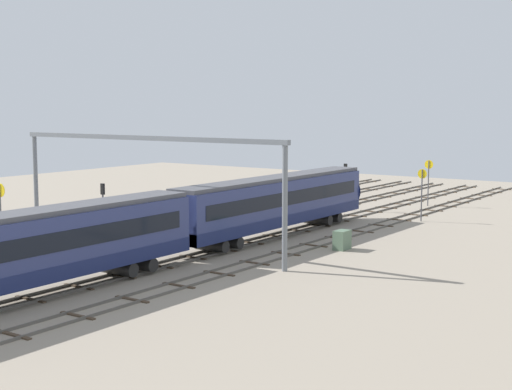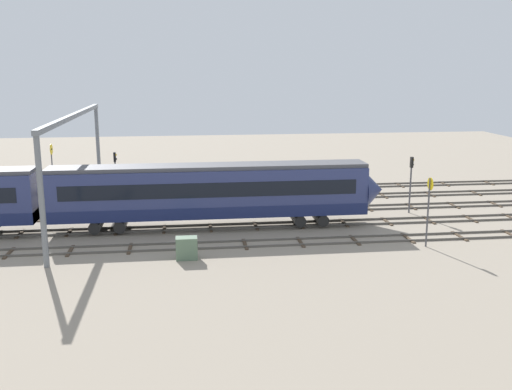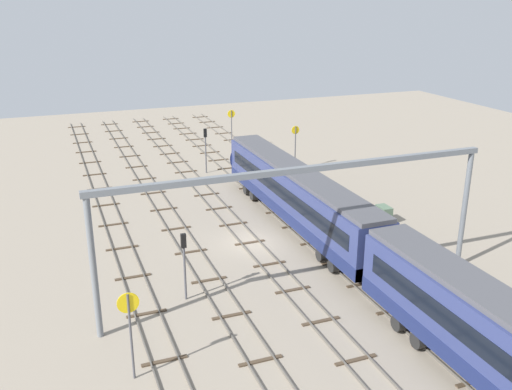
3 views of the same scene
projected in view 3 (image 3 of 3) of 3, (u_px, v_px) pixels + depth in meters
The scene contains 14 objects.
ground_plane at pixel (250, 243), 43.28m from camera, with size 115.05×115.05×0.00m, color gray.
track_near_foreground at pixel (356, 226), 46.39m from camera, with size 99.05×2.40×0.16m.
track_with_train at pixel (305, 234), 44.82m from camera, with size 99.05×2.40×0.16m.
track_middle at pixel (250, 242), 43.26m from camera, with size 99.05×2.40×0.16m.
track_second_far at pixel (191, 251), 41.69m from camera, with size 99.05×2.40×0.16m.
track_far_background at pixel (127, 261), 40.12m from camera, with size 99.05×2.40×0.16m.
train at pixel (375, 255), 35.16m from camera, with size 50.40×3.24×4.80m.
overhead_gantry at pixel (302, 196), 33.32m from camera, with size 0.40×25.02×8.54m.
speed_sign_near_foreground at pixel (130, 322), 26.93m from camera, with size 0.14×1.06×4.74m.
speed_sign_mid_trackside at pixel (295, 142), 60.45m from camera, with size 0.14×0.88×4.87m.
speed_sign_far_trackside at pixel (231, 124), 68.57m from camera, with size 0.14×0.93×4.92m.
signal_light_trackside_approach at pixel (205, 144), 59.50m from camera, with size 0.31×0.32×4.81m.
signal_light_trackside_departure at pixel (184, 257), 34.32m from camera, with size 0.31×0.32×4.43m.
relay_cabinet at pixel (384, 215), 46.93m from camera, with size 1.41×0.89×1.45m.
Camera 3 is at (-37.15, 13.69, 17.86)m, focal length 39.64 mm.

